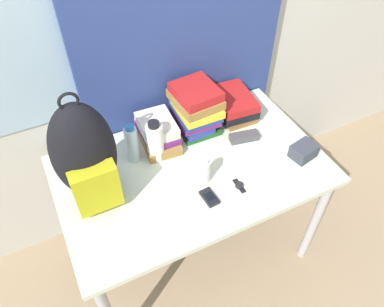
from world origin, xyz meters
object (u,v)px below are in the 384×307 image
book_stack_right (234,105)px  cell_phone (209,197)px  wristwatch (239,185)px  sunscreen_bottle (204,171)px  water_bottle (132,144)px  sunglasses_case (244,137)px  backpack (85,156)px  book_stack_center (195,108)px  sports_bottle (155,141)px  book_stack_left (157,132)px  camera_pouch (304,151)px

book_stack_right → cell_phone: book_stack_right is taller
wristwatch → sunscreen_bottle: bearing=142.0°
water_bottle → sunglasses_case: size_ratio=1.38×
cell_phone → wristwatch: 0.16m
backpack → wristwatch: backpack is taller
backpack → cell_phone: backpack is taller
cell_phone → sunscreen_bottle: bearing=75.2°
cell_phone → sunglasses_case: (0.34, 0.26, 0.01)m
book_stack_center → sports_bottle: size_ratio=1.17×
sunglasses_case → wristwatch: (-0.18, -0.25, -0.01)m
sports_bottle → sunscreen_bottle: 0.28m
book_stack_left → book_stack_center: bearing=2.1°
sports_bottle → cell_phone: (0.11, -0.34, -0.10)m
wristwatch → sunglasses_case: bearing=54.5°
book_stack_center → water_bottle: bearing=-169.7°
book_stack_left → water_bottle: water_bottle is taller
sports_bottle → book_stack_left: bearing=63.2°
book_stack_left → wristwatch: 0.49m
book_stack_left → cell_phone: size_ratio=2.91×
book_stack_left → sports_bottle: bearing=-116.8°
sunscreen_bottle → sunglasses_case: size_ratio=0.93×
book_stack_center → water_bottle: 0.38m
sunglasses_case → wristwatch: size_ratio=1.83×
backpack → book_stack_left: (0.38, 0.18, -0.17)m
camera_pouch → sunscreen_bottle: bearing=171.5°
cell_phone → wristwatch: (0.16, 0.00, -0.00)m
book_stack_right → cell_phone: size_ratio=2.75×
sports_bottle → sunglasses_case: size_ratio=1.43×
cell_phone → book_stack_left: bearing=98.4°
wristwatch → sports_bottle: bearing=128.4°
book_stack_left → sunglasses_case: book_stack_left is taller
sunscreen_bottle → sunglasses_case: 0.35m
book_stack_right → sunscreen_bottle: 0.50m
sports_bottle → camera_pouch: sports_bottle is taller
book_stack_left → camera_pouch: bearing=-34.4°
sunglasses_case → sunscreen_bottle: bearing=-153.9°
backpack → water_bottle: bearing=27.4°
book_stack_left → sports_bottle: sports_bottle is taller
sunglasses_case → book_stack_right: bearing=76.1°
backpack → book_stack_center: backpack is taller
book_stack_right → sunscreen_bottle: (-0.36, -0.34, -0.00)m
water_bottle → sunscreen_bottle: (0.24, -0.28, -0.03)m
sunscreen_bottle → water_bottle: bearing=131.5°
book_stack_right → sports_bottle: bearing=-168.1°
sunglasses_case → wristwatch: 0.31m
sunglasses_case → camera_pouch: size_ratio=1.17×
book_stack_center → sunscreen_bottle: book_stack_center is taller
sports_bottle → cell_phone: size_ratio=2.25×
book_stack_left → sunscreen_bottle: size_ratio=1.98×
backpack → sports_bottle: (0.33, 0.08, -0.13)m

